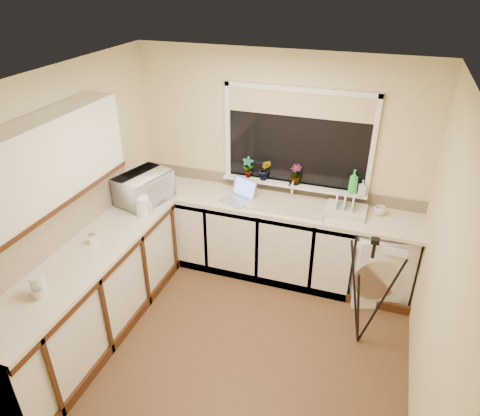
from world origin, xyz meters
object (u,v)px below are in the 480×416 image
at_px(dish_rack, 346,211).
at_px(plant_a, 248,167).
at_px(cup_back, 379,211).
at_px(microwave, 144,188).
at_px(steel_jar, 92,239).
at_px(glass_jug, 38,285).
at_px(plant_b, 265,170).
at_px(laptop, 240,195).
at_px(plant_c, 296,174).
at_px(washing_machine, 379,262).
at_px(kettle, 143,206).
at_px(tripod, 366,294).
at_px(cup_left, 38,294).
at_px(soap_bottle_clear, 362,188).
at_px(soap_bottle_green, 354,182).

relative_size(dish_rack, plant_a, 1.70).
relative_size(dish_rack, cup_back, 3.47).
relative_size(microwave, plant_a, 2.36).
distance_m(steel_jar, plant_a, 1.85).
distance_m(dish_rack, glass_jug, 2.96).
relative_size(plant_a, plant_b, 1.00).
xyz_separation_m(laptop, glass_jug, (-0.98, -1.99, 0.03)).
xyz_separation_m(plant_a, plant_c, (0.54, 0.00, -0.01)).
bearing_deg(washing_machine, cup_back, 104.43).
distance_m(kettle, plant_b, 1.39).
relative_size(tripod, steel_jar, 12.17).
bearing_deg(kettle, plant_a, 47.06).
bearing_deg(laptop, cup_left, -92.43).
bearing_deg(plant_b, tripod, -39.64).
height_order(washing_machine, plant_a, plant_a).
bearing_deg(soap_bottle_clear, tripod, -78.93).
height_order(plant_c, cup_back, plant_c).
bearing_deg(laptop, glass_jug, -93.60).
height_order(cup_back, cup_left, cup_back).
height_order(washing_machine, soap_bottle_green, soap_bottle_green).
distance_m(kettle, soap_bottle_green, 2.20).
distance_m(plant_a, soap_bottle_green, 1.16).
bearing_deg(cup_back, cup_left, -137.81).
xyz_separation_m(soap_bottle_clear, cup_back, (0.21, -0.09, -0.19)).
xyz_separation_m(tripod, soap_bottle_green, (-0.29, 1.03, 0.59)).
height_order(washing_machine, microwave, microwave).
xyz_separation_m(tripod, soap_bottle_clear, (-0.20, 1.01, 0.55)).
xyz_separation_m(tripod, glass_jug, (-2.44, -1.22, 0.40)).
xyz_separation_m(plant_c, cup_left, (-1.50, -2.32, -0.22)).
bearing_deg(soap_bottle_green, plant_a, 179.44).
bearing_deg(soap_bottle_green, kettle, -155.99).
xyz_separation_m(laptop, kettle, (-0.84, -0.63, 0.04)).
bearing_deg(soap_bottle_clear, soap_bottle_green, 166.05).
distance_m(kettle, plant_c, 1.66).
xyz_separation_m(laptop, cup_back, (1.47, 0.15, -0.01)).
bearing_deg(soap_bottle_clear, washing_machine, -37.04).
bearing_deg(cup_left, plant_b, 63.51).
bearing_deg(laptop, plant_a, 111.50).
distance_m(steel_jar, plant_b, 1.96).
xyz_separation_m(washing_machine, soap_bottle_green, (-0.38, 0.24, 0.77)).
bearing_deg(kettle, tripod, -3.55).
distance_m(washing_machine, microwave, 2.62).
height_order(tripod, soap_bottle_clear, soap_bottle_clear).
bearing_deg(laptop, washing_machine, 23.46).
xyz_separation_m(plant_b, cup_back, (1.27, -0.12, -0.22)).
height_order(laptop, kettle, laptop).
distance_m(glass_jug, plant_b, 2.56).
relative_size(kettle, plant_a, 0.78).
relative_size(glass_jug, cup_back, 1.44).
xyz_separation_m(dish_rack, glass_jug, (-2.12, -2.07, 0.05)).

